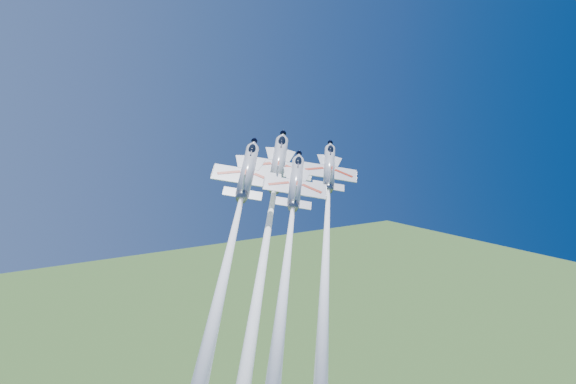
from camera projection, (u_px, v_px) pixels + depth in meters
jet_lead at (265, 252)px, 85.55m from camera, size 29.44×43.23×45.15m
jet_left at (234, 232)px, 83.72m from camera, size 22.98×32.99×32.84m
jet_right at (327, 232)px, 85.34m from camera, size 21.91×31.97×32.54m
jet_slot at (289, 240)px, 81.58m from camera, size 20.60×29.59×29.48m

